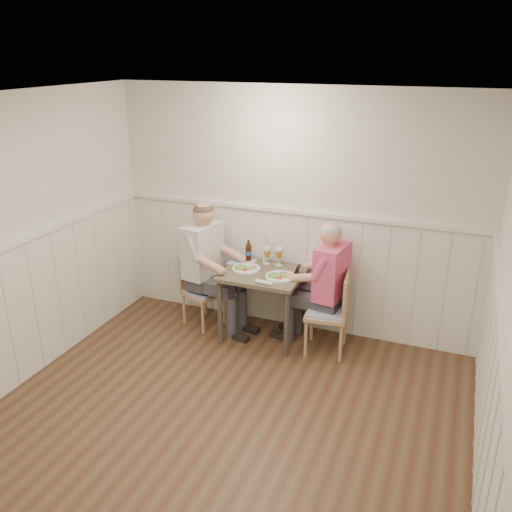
{
  "coord_description": "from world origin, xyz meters",
  "views": [
    {
      "loc": [
        1.64,
        -3.01,
        2.92
      ],
      "look_at": [
        -0.2,
        1.64,
        1.0
      ],
      "focal_mm": 38.0,
      "sensor_mm": 36.0,
      "label": 1
    }
  ],
  "objects_px": {
    "chair_right": "(332,310)",
    "chair_left": "(200,288)",
    "dining_table": "(263,282)",
    "grass_vase": "(264,250)",
    "diner_cream": "(207,275)",
    "beer_bottle": "(249,252)",
    "man_in_pink": "(326,295)"
  },
  "relations": [
    {
      "from": "chair_left",
      "to": "diner_cream",
      "type": "height_order",
      "value": "diner_cream"
    },
    {
      "from": "chair_left",
      "to": "diner_cream",
      "type": "relative_size",
      "value": 0.55
    },
    {
      "from": "diner_cream",
      "to": "grass_vase",
      "type": "xyz_separation_m",
      "value": [
        0.59,
        0.22,
        0.3
      ]
    },
    {
      "from": "dining_table",
      "to": "beer_bottle",
      "type": "relative_size",
      "value": 3.54
    },
    {
      "from": "man_in_pink",
      "to": "diner_cream",
      "type": "height_order",
      "value": "diner_cream"
    },
    {
      "from": "chair_left",
      "to": "grass_vase",
      "type": "bearing_deg",
      "value": 16.33
    },
    {
      "from": "dining_table",
      "to": "chair_left",
      "type": "relative_size",
      "value": 1.05
    },
    {
      "from": "man_in_pink",
      "to": "diner_cream",
      "type": "xyz_separation_m",
      "value": [
        -1.34,
        -0.04,
        0.03
      ]
    },
    {
      "from": "chair_left",
      "to": "diner_cream",
      "type": "bearing_deg",
      "value": -10.49
    },
    {
      "from": "chair_left",
      "to": "beer_bottle",
      "type": "xyz_separation_m",
      "value": [
        0.49,
        0.21,
        0.42
      ]
    },
    {
      "from": "chair_left",
      "to": "diner_cream",
      "type": "xyz_separation_m",
      "value": [
        0.09,
        -0.02,
        0.18
      ]
    },
    {
      "from": "chair_right",
      "to": "chair_left",
      "type": "bearing_deg",
      "value": 177.34
    },
    {
      "from": "chair_left",
      "to": "man_in_pink",
      "type": "xyz_separation_m",
      "value": [
        1.43,
        0.02,
        0.15
      ]
    },
    {
      "from": "chair_right",
      "to": "chair_left",
      "type": "height_order",
      "value": "chair_right"
    },
    {
      "from": "chair_left",
      "to": "man_in_pink",
      "type": "height_order",
      "value": "man_in_pink"
    },
    {
      "from": "chair_left",
      "to": "diner_cream",
      "type": "distance_m",
      "value": 0.2
    },
    {
      "from": "dining_table",
      "to": "diner_cream",
      "type": "xyz_separation_m",
      "value": [
        -0.67,
        0.02,
        -0.04
      ]
    },
    {
      "from": "chair_left",
      "to": "man_in_pink",
      "type": "distance_m",
      "value": 1.44
    },
    {
      "from": "chair_left",
      "to": "beer_bottle",
      "type": "distance_m",
      "value": 0.68
    },
    {
      "from": "chair_right",
      "to": "beer_bottle",
      "type": "distance_m",
      "value": 1.13
    },
    {
      "from": "chair_right",
      "to": "diner_cream",
      "type": "relative_size",
      "value": 0.6
    },
    {
      "from": "chair_right",
      "to": "diner_cream",
      "type": "distance_m",
      "value": 1.43
    },
    {
      "from": "chair_right",
      "to": "grass_vase",
      "type": "xyz_separation_m",
      "value": [
        -0.83,
        0.27,
        0.44
      ]
    },
    {
      "from": "chair_right",
      "to": "dining_table",
      "type": "bearing_deg",
      "value": 177.33
    },
    {
      "from": "beer_bottle",
      "to": "grass_vase",
      "type": "distance_m",
      "value": 0.2
    },
    {
      "from": "dining_table",
      "to": "diner_cream",
      "type": "relative_size",
      "value": 0.57
    },
    {
      "from": "chair_right",
      "to": "chair_left",
      "type": "xyz_separation_m",
      "value": [
        -1.51,
        0.07,
        -0.04
      ]
    },
    {
      "from": "man_in_pink",
      "to": "beer_bottle",
      "type": "xyz_separation_m",
      "value": [
        -0.93,
        0.19,
        0.28
      ]
    },
    {
      "from": "grass_vase",
      "to": "beer_bottle",
      "type": "bearing_deg",
      "value": 176.38
    },
    {
      "from": "dining_table",
      "to": "grass_vase",
      "type": "height_order",
      "value": "grass_vase"
    },
    {
      "from": "dining_table",
      "to": "chair_left",
      "type": "bearing_deg",
      "value": 177.35
    },
    {
      "from": "grass_vase",
      "to": "dining_table",
      "type": "bearing_deg",
      "value": -72.12
    }
  ]
}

